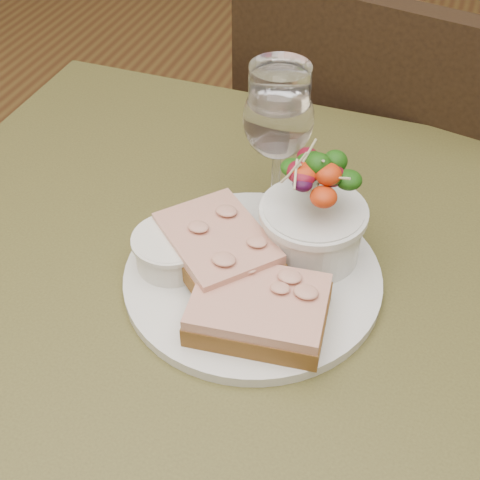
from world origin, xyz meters
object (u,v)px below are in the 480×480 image
(sandwich_back, at_px, (217,246))
(salad_bowl, at_px, (314,210))
(dinner_plate, at_px, (253,277))
(ramekin, at_px, (172,249))
(wine_glass, at_px, (278,123))
(sandwich_front, at_px, (259,309))
(chair_far, at_px, (367,254))
(cafe_table, at_px, (216,357))

(sandwich_back, relative_size, salad_bowl, 1.23)
(dinner_plate, bearing_deg, ramekin, -170.57)
(wine_glass, bearing_deg, dinner_plate, -83.75)
(sandwich_back, height_order, salad_bowl, salad_bowl)
(sandwich_front, height_order, sandwich_back, sandwich_back)
(dinner_plate, bearing_deg, chair_far, 83.88)
(ramekin, bearing_deg, chair_far, 76.03)
(sandwich_front, xyz_separation_m, sandwich_back, (-0.07, 0.06, 0.01))
(dinner_plate, height_order, sandwich_back, sandwich_back)
(ramekin, bearing_deg, sandwich_back, 18.66)
(chair_far, relative_size, dinner_plate, 3.34)
(sandwich_front, bearing_deg, ramekin, 151.27)
(ramekin, xyz_separation_m, wine_glass, (0.07, 0.13, 0.09))
(salad_bowl, bearing_deg, chair_far, 88.46)
(salad_bowl, bearing_deg, sandwich_front, -100.55)
(sandwich_back, xyz_separation_m, wine_glass, (0.03, 0.11, 0.09))
(sandwich_back, bearing_deg, wine_glass, 118.09)
(dinner_plate, height_order, ramekin, ramekin)
(chair_far, height_order, sandwich_front, chair_far)
(cafe_table, xyz_separation_m, sandwich_back, (-0.01, 0.04, 0.14))
(sandwich_back, distance_m, wine_glass, 0.15)
(cafe_table, relative_size, chair_far, 0.89)
(cafe_table, bearing_deg, wine_glass, 83.09)
(cafe_table, relative_size, wine_glass, 4.57)
(sandwich_back, bearing_deg, salad_bowl, 71.39)
(sandwich_back, bearing_deg, sandwich_front, -1.17)
(dinner_plate, xyz_separation_m, wine_glass, (-0.01, 0.11, 0.12))
(wine_glass, bearing_deg, chair_far, 80.84)
(cafe_table, relative_size, ramekin, 10.52)
(wine_glass, bearing_deg, ramekin, -119.30)
(chair_far, bearing_deg, sandwich_front, 98.44)
(sandwich_front, bearing_deg, sandwich_back, 131.05)
(sandwich_back, bearing_deg, cafe_table, -33.67)
(ramekin, relative_size, salad_bowl, 0.60)
(cafe_table, bearing_deg, chair_far, 81.39)
(sandwich_back, height_order, ramekin, sandwich_back)
(chair_far, height_order, salad_bowl, chair_far)
(sandwich_front, height_order, salad_bowl, salad_bowl)
(ramekin, bearing_deg, dinner_plate, 9.43)
(wine_glass, bearing_deg, salad_bowl, -46.56)
(ramekin, height_order, wine_glass, wine_glass)
(sandwich_front, distance_m, sandwich_back, 0.09)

